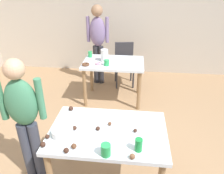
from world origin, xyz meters
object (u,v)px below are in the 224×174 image
(dining_table_far, at_px, (113,68))
(person_adult_far, at_px, (98,38))
(soda_can, at_px, (139,145))
(chair_far_table, at_px, (124,61))
(mixing_bowl, at_px, (63,132))
(dining_table_near, at_px, (108,139))
(pitcher_far, at_px, (104,55))
(person_girl_near, at_px, (24,114))

(dining_table_far, distance_m, person_adult_far, 0.85)
(soda_can, bearing_deg, dining_table_far, 101.68)
(chair_far_table, relative_size, mixing_bowl, 4.33)
(chair_far_table, distance_m, person_adult_far, 0.72)
(dining_table_near, xyz_separation_m, chair_far_table, (0.02, 2.58, -0.15))
(dining_table_far, height_order, chair_far_table, chair_far_table)
(dining_table_far, xyz_separation_m, mixing_bowl, (-0.28, -1.98, 0.15))
(mixing_bowl, bearing_deg, dining_table_near, 15.41)
(dining_table_far, distance_m, chair_far_table, 0.74)
(soda_can, bearing_deg, chair_far_table, 95.76)
(soda_can, bearing_deg, mixing_bowl, 169.96)
(soda_can, height_order, pitcher_far, pitcher_far)
(person_girl_near, relative_size, soda_can, 11.87)
(mixing_bowl, distance_m, pitcher_far, 2.00)
(mixing_bowl, bearing_deg, person_adult_far, 92.22)
(pitcher_far, bearing_deg, person_adult_far, 108.76)
(person_girl_near, relative_size, mixing_bowl, 7.21)
(dining_table_far, distance_m, pitcher_far, 0.27)
(dining_table_near, relative_size, person_girl_near, 0.79)
(pitcher_far, bearing_deg, mixing_bowl, -93.47)
(dining_table_near, distance_m, mixing_bowl, 0.45)
(person_adult_far, distance_m, pitcher_far, 0.71)
(person_girl_near, height_order, person_adult_far, person_adult_far)
(person_girl_near, relative_size, person_adult_far, 0.90)
(dining_table_near, relative_size, soda_can, 9.40)
(dining_table_far, relative_size, soda_can, 8.62)
(person_girl_near, relative_size, pitcher_far, 6.91)
(person_girl_near, bearing_deg, mixing_bowl, -18.19)
(chair_far_table, bearing_deg, mixing_bowl, -99.07)
(dining_table_near, xyz_separation_m, dining_table_far, (-0.14, 1.87, -0.01))
(dining_table_far, relative_size, mixing_bowl, 5.23)
(dining_table_near, height_order, dining_table_far, same)
(person_girl_near, xyz_separation_m, person_adult_far, (0.34, 2.52, 0.11))
(chair_far_table, height_order, person_adult_far, person_adult_far)
(person_girl_near, bearing_deg, dining_table_far, 68.67)
(chair_far_table, height_order, person_girl_near, person_girl_near)
(person_girl_near, bearing_deg, dining_table_near, -2.00)
(dining_table_far, distance_m, mixing_bowl, 2.01)
(dining_table_far, height_order, soda_can, soda_can)
(mixing_bowl, bearing_deg, pitcher_far, 86.53)
(dining_table_far, relative_size, chair_far_table, 1.21)
(dining_table_near, distance_m, soda_can, 0.42)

